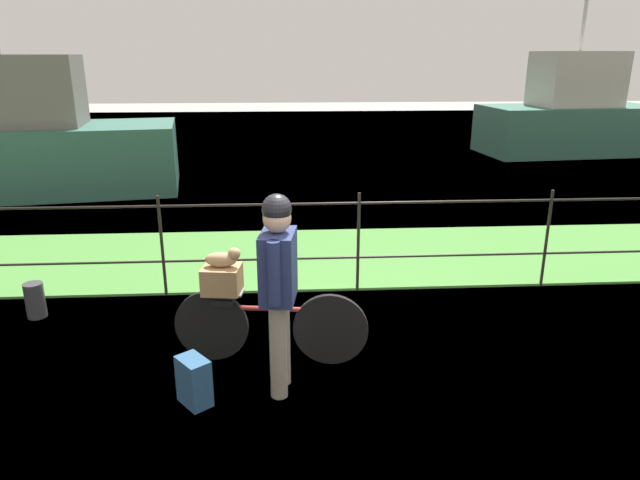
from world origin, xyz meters
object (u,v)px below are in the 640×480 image
Objects in this scene: terrier_dog at (224,258)px; cyclist_person at (278,278)px; mooring_bollard at (35,300)px; bicycle_main at (269,325)px; backpack_on_paving at (194,381)px; moored_boat_near at (14,145)px; moored_boat_mid at (571,117)px; wooden_crate at (222,279)px.

cyclist_person reaches higher than terrier_dog.
bicycle_main is at bearing -23.32° from mooring_bollard.
bicycle_main is 0.88m from backpack_on_paving.
backpack_on_paving is (-0.58, -0.63, -0.16)m from bicycle_main.
mooring_bollard is 6.51m from moored_boat_near.
terrier_dog is 2.50m from mooring_bollard.
moored_boat_near reaches higher than bicycle_main.
cyclist_person is at bearing -30.66° from mooring_bollard.
terrier_dog is at bearing -127.88° from moored_boat_mid.
cyclist_person is (0.48, -0.52, 0.01)m from terrier_dog.
moored_boat_mid is at bearing 54.94° from cyclist_person.
mooring_bollard is at bearing -65.75° from moored_boat_near.
moored_boat_near is at bearing -7.43° from backpack_on_paving.
backpack_on_paving is 0.08× the size of moored_boat_mid.
terrier_dog is 0.19× the size of cyclist_person.
moored_boat_near is at bearing 125.30° from cyclist_person.
moored_boat_near reaches higher than backpack_on_paving.
backpack_on_paving is 1.04× the size of mooring_bollard.
mooring_bollard is at bearing -136.94° from moored_boat_mid.
moored_boat_near is at bearing 124.68° from terrier_dog.
bicycle_main is at bearing -126.53° from moored_boat_mid.
bicycle_main is 1.04× the size of cyclist_person.
backpack_on_paving is 2.58m from mooring_bollard.
cyclist_person is 14.17m from moored_boat_mid.
wooden_crate is 1.02× the size of terrier_dog.
moored_boat_mid is (8.62, 11.08, 0.02)m from terrier_dog.
moored_boat_near is at bearing -162.76° from moored_boat_mid.
bicycle_main is at bearing 102.82° from cyclist_person.
mooring_bollard is at bearing 149.34° from cyclist_person.
mooring_bollard is 0.06× the size of moored_boat_near.
wooden_crate is 0.76m from cyclist_person.
terrier_dog is 0.81× the size of backpack_on_paving.
mooring_bollard is at bearing 154.23° from terrier_dog.
wooden_crate is at bearing 172.25° from terrier_dog.
terrier_dog is at bearing -55.43° from backpack_on_paving.
bicycle_main is 4.55× the size of mooring_bollard.
mooring_bollard is at bearing 154.04° from wooden_crate.
cyclist_person is 4.39× the size of mooring_bollard.
backpack_on_paving is at bearing -126.88° from moored_boat_mid.
backpack_on_paving is at bearing -104.99° from wooden_crate.
cyclist_person is at bearing -114.95° from backpack_on_paving.
moored_boat_mid reaches higher than bicycle_main.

